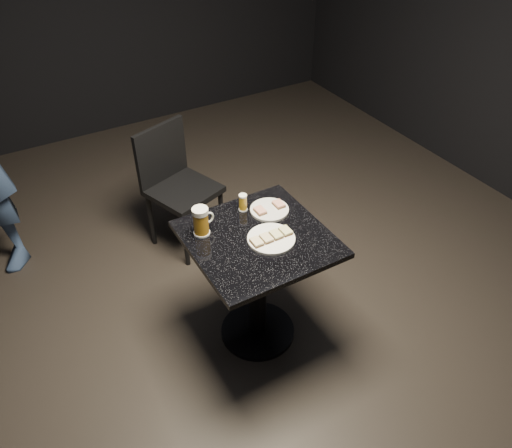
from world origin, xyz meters
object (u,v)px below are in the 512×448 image
Objects in this scene: table at (258,271)px; beer_mug at (201,221)px; chair at (176,181)px; beer_tumbler at (243,202)px; plate_large at (271,239)px; plate_small at (269,210)px.

beer_mug is at bearing 144.01° from table.
table is at bearing -88.08° from chair.
beer_tumbler is at bearing 79.02° from table.
table is 0.43m from beer_mug.
beer_mug is 0.96m from chair.
plate_large is 1.55× the size of beer_mug.
plate_large is 1.14m from chair.
plate_small is at bearing 60.79° from plate_large.
beer_mug is (-0.40, 0.01, 0.07)m from plate_small.
beer_mug reaches higher than chair.
plate_small is 0.28× the size of table.
beer_mug is at bearing 178.56° from plate_small.
plate_small is at bearing -77.31° from chair.
plate_small is 0.95m from chair.
plate_small is 2.17× the size of beer_tumbler.
chair reaches higher than plate_small.
plate_small is 1.34× the size of beer_mug.
table is (-0.17, -0.16, -0.25)m from plate_small.
beer_tumbler is at bearing 89.79° from plate_large.
chair reaches higher than beer_tumbler.
beer_mug reaches higher than plate_large.
beer_tumbler is at bearing 14.34° from beer_mug.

